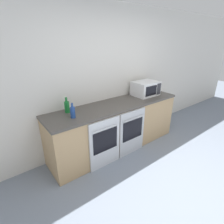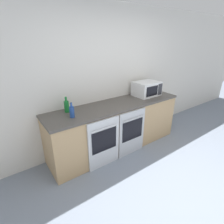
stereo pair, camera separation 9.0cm
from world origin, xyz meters
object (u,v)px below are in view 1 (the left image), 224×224
(oven_left, at_px, (105,143))
(bottle_green, at_px, (67,107))
(microwave, at_px, (145,88))
(oven_right, at_px, (132,132))
(bottle_blue, at_px, (73,112))

(oven_left, height_order, bottle_green, bottle_green)
(microwave, bearing_deg, oven_left, -163.45)
(oven_right, bearing_deg, bottle_green, 152.94)
(oven_left, bearing_deg, bottle_green, 126.90)
(microwave, relative_size, bottle_blue, 2.25)
(oven_left, relative_size, microwave, 1.67)
(bottle_blue, height_order, bottle_green, bottle_green)
(oven_right, height_order, bottle_green, bottle_green)
(bottle_green, bearing_deg, microwave, -3.64)
(oven_left, bearing_deg, microwave, 16.55)
(oven_left, xyz_separation_m, oven_right, (0.60, 0.00, 0.00))
(bottle_blue, bearing_deg, bottle_green, 86.24)
(oven_left, distance_m, microwave, 1.51)
(oven_left, height_order, microwave, microwave)
(microwave, bearing_deg, bottle_blue, -175.59)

